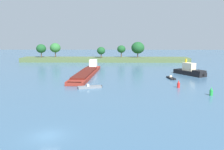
{
  "coord_description": "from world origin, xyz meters",
  "views": [
    {
      "loc": [
        8.93,
        -29.43,
        12.8
      ],
      "look_at": [
        7.42,
        42.15,
        1.2
      ],
      "focal_mm": 38.65,
      "sensor_mm": 36.0,
      "label": 1
    }
  ],
  "objects_px": {
    "tugboat": "(190,71)",
    "channel_buoy_red": "(179,84)",
    "cargo_barge": "(87,73)",
    "small_motorboat": "(171,78)",
    "channel_buoy_green": "(211,92)",
    "fishing_skiff": "(90,87)"
  },
  "relations": [
    {
      "from": "small_motorboat",
      "to": "channel_buoy_green",
      "type": "distance_m",
      "value": 21.25
    },
    {
      "from": "fishing_skiff",
      "to": "channel_buoy_green",
      "type": "distance_m",
      "value": 28.18
    },
    {
      "from": "tugboat",
      "to": "channel_buoy_green",
      "type": "distance_m",
      "value": 28.45
    },
    {
      "from": "channel_buoy_red",
      "to": "channel_buoy_green",
      "type": "relative_size",
      "value": 1.0
    },
    {
      "from": "tugboat",
      "to": "channel_buoy_red",
      "type": "relative_size",
      "value": 6.2
    },
    {
      "from": "cargo_barge",
      "to": "channel_buoy_green",
      "type": "relative_size",
      "value": 18.28
    },
    {
      "from": "small_motorboat",
      "to": "channel_buoy_green",
      "type": "relative_size",
      "value": 2.66
    },
    {
      "from": "small_motorboat",
      "to": "tugboat",
      "type": "height_order",
      "value": "tugboat"
    },
    {
      "from": "fishing_skiff",
      "to": "cargo_barge",
      "type": "distance_m",
      "value": 20.43
    },
    {
      "from": "fishing_skiff",
      "to": "channel_buoy_red",
      "type": "distance_m",
      "value": 22.24
    },
    {
      "from": "tugboat",
      "to": "channel_buoy_green",
      "type": "relative_size",
      "value": 6.2
    },
    {
      "from": "fishing_skiff",
      "to": "channel_buoy_red",
      "type": "height_order",
      "value": "channel_buoy_red"
    },
    {
      "from": "small_motorboat",
      "to": "channel_buoy_red",
      "type": "relative_size",
      "value": 2.66
    },
    {
      "from": "channel_buoy_green",
      "to": "fishing_skiff",
      "type": "bearing_deg",
      "value": 165.69
    },
    {
      "from": "small_motorboat",
      "to": "tugboat",
      "type": "relative_size",
      "value": 0.43
    },
    {
      "from": "fishing_skiff",
      "to": "small_motorboat",
      "type": "bearing_deg",
      "value": 30.89
    },
    {
      "from": "cargo_barge",
      "to": "channel_buoy_red",
      "type": "relative_size",
      "value": 18.28
    },
    {
      "from": "fishing_skiff",
      "to": "channel_buoy_red",
      "type": "bearing_deg",
      "value": 2.5
    },
    {
      "from": "small_motorboat",
      "to": "tugboat",
      "type": "distance_m",
      "value": 10.78
    },
    {
      "from": "fishing_skiff",
      "to": "tugboat",
      "type": "bearing_deg",
      "value": 34.4
    },
    {
      "from": "channel_buoy_red",
      "to": "tugboat",
      "type": "bearing_deg",
      "value": 66.52
    },
    {
      "from": "tugboat",
      "to": "cargo_barge",
      "type": "bearing_deg",
      "value": -178.2
    }
  ]
}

